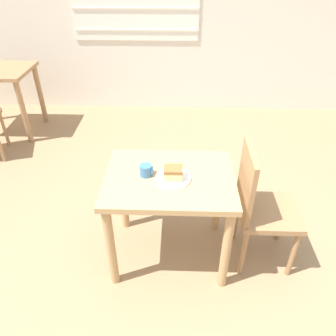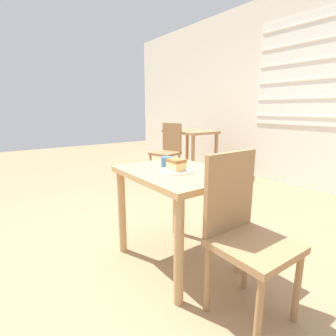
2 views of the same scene
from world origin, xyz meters
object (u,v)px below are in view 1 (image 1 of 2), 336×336
at_px(plate, 173,178).
at_px(cake_slice, 173,173).
at_px(dining_table_near, 170,192).
at_px(chair_near_window, 260,205).
at_px(coffee_mug, 146,170).

bearing_deg(plate, cake_slice, -63.02).
bearing_deg(cake_slice, dining_table_near, 128.81).
xyz_separation_m(dining_table_near, plate, (0.02, -0.03, 0.14)).
xyz_separation_m(chair_near_window, cake_slice, (-0.58, -0.02, 0.27)).
distance_m(plate, coffee_mug, 0.18).
bearing_deg(cake_slice, chair_near_window, 2.33).
bearing_deg(chair_near_window, coffee_mug, 88.74).
xyz_separation_m(chair_near_window, plate, (-0.59, -0.02, 0.23)).
bearing_deg(plate, coffee_mug, 167.81).
bearing_deg(dining_table_near, chair_near_window, -0.55).
distance_m(dining_table_near, coffee_mug, 0.23).
relative_size(plate, cake_slice, 1.99).
relative_size(chair_near_window, coffee_mug, 10.47).
xyz_separation_m(plate, cake_slice, (0.00, -0.00, 0.05)).
bearing_deg(coffee_mug, dining_table_near, -4.13).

